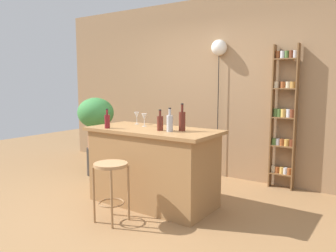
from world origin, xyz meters
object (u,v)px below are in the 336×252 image
(potted_plant, at_px, (96,115))
(bottle_vinegar, at_px, (160,123))
(spice_shelf, at_px, (284,116))
(pendant_globe_light, at_px, (219,49))
(plant_stool, at_px, (97,161))
(bottle_spirits_clear, at_px, (170,123))
(wine_glass_center, at_px, (144,117))
(wine_glass_left, at_px, (137,115))
(bottle_soda_blue, at_px, (182,121))
(bottle_olive_oil, at_px, (107,121))
(bar_stool, at_px, (111,178))

(potted_plant, bearing_deg, bottle_vinegar, -19.35)
(spice_shelf, height_order, pendant_globe_light, pendant_globe_light)
(spice_shelf, relative_size, bottle_vinegar, 8.16)
(plant_stool, bearing_deg, bottle_spirits_clear, -18.22)
(spice_shelf, relative_size, pendant_globe_light, 0.94)
(potted_plant, height_order, wine_glass_center, potted_plant)
(bottle_vinegar, distance_m, bottle_spirits_clear, 0.14)
(bottle_spirits_clear, bearing_deg, wine_glass_left, 157.25)
(spice_shelf, height_order, bottle_soda_blue, spice_shelf)
(bottle_olive_oil, relative_size, wine_glass_center, 1.46)
(wine_glass_left, bearing_deg, bottle_vinegar, -26.68)
(potted_plant, bearing_deg, bottle_olive_oil, -37.38)
(bottle_soda_blue, bearing_deg, wine_glass_left, 167.46)
(plant_stool, bearing_deg, spice_shelf, 20.42)
(bottle_vinegar, xyz_separation_m, pendant_globe_light, (-0.05, 1.61, 0.97))
(bottle_spirits_clear, bearing_deg, plant_stool, 161.78)
(bottle_olive_oil, distance_m, wine_glass_center, 0.48)
(plant_stool, distance_m, bottle_soda_blue, 2.16)
(bottle_vinegar, bearing_deg, bottle_soda_blue, 27.52)
(bottle_soda_blue, xyz_separation_m, wine_glass_center, (-0.61, 0.07, -0.00))
(spice_shelf, xyz_separation_m, bottle_spirits_clear, (-0.83, -1.60, 0.01))
(bar_stool, height_order, bottle_olive_oil, bottle_olive_oil)
(bar_stool, relative_size, potted_plant, 0.80)
(wine_glass_left, bearing_deg, pendant_globe_light, 67.07)
(pendant_globe_light, bearing_deg, bottle_vinegar, -88.20)
(bottle_olive_oil, height_order, bottle_vinegar, bottle_vinegar)
(plant_stool, xyz_separation_m, bottle_spirits_clear, (1.84, -0.61, 0.82))
(bar_stool, relative_size, wine_glass_left, 3.93)
(potted_plant, relative_size, bottle_vinegar, 3.28)
(bottle_vinegar, height_order, bottle_spirits_clear, bottle_spirits_clear)
(potted_plant, bearing_deg, pendant_globe_light, 31.61)
(bar_stool, relative_size, bottle_olive_oil, 2.69)
(plant_stool, bearing_deg, pendant_globe_light, 31.61)
(bottle_olive_oil, xyz_separation_m, bottle_soda_blue, (0.87, 0.33, 0.03))
(wine_glass_left, bearing_deg, spice_shelf, 39.29)
(bar_stool, bearing_deg, bottle_soda_blue, 59.96)
(potted_plant, xyz_separation_m, bottle_olive_oil, (1.06, -0.81, 0.06))
(bottle_vinegar, bearing_deg, bar_stool, -107.86)
(bottle_vinegar, relative_size, bottle_spirits_clear, 0.90)
(bottle_spirits_clear, bearing_deg, potted_plant, 161.78)
(bar_stool, relative_size, bottle_spirits_clear, 2.36)
(bar_stool, bearing_deg, bottle_spirits_clear, 60.71)
(pendant_globe_light, bearing_deg, wine_glass_center, -103.02)
(spice_shelf, height_order, bottle_vinegar, spice_shelf)
(spice_shelf, xyz_separation_m, bottle_olive_oil, (-1.61, -1.80, -0.00))
(potted_plant, xyz_separation_m, wine_glass_center, (1.32, -0.41, 0.08))
(plant_stool, relative_size, wine_glass_center, 2.70)
(spice_shelf, relative_size, wine_glass_center, 12.25)
(spice_shelf, height_order, potted_plant, spice_shelf)
(spice_shelf, bearing_deg, bottle_olive_oil, -131.87)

